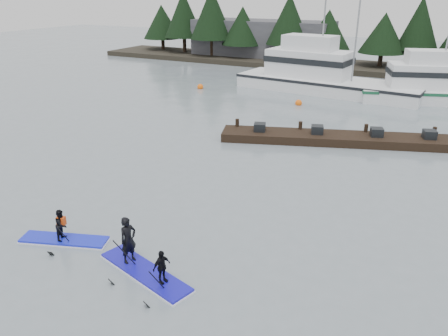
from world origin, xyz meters
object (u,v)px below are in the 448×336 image
at_px(paddleboard_solo, 63,232).
at_px(paddleboard_duo, 142,259).
at_px(fishing_boat_medium, 441,94).
at_px(floating_dock, 350,139).
at_px(fishing_boat_large, 322,84).

xyz_separation_m(paddleboard_solo, paddleboard_duo, (3.78, -0.22, 0.13)).
bearing_deg(fishing_boat_medium, floating_dock, -125.22).
relative_size(paddleboard_solo, paddleboard_duo, 0.86).
bearing_deg(paddleboard_duo, floating_dock, 94.36).
xyz_separation_m(fishing_boat_large, fishing_boat_medium, (9.86, 0.69, -0.12)).
relative_size(fishing_boat_large, fishing_boat_medium, 1.17).
xyz_separation_m(floating_dock, paddleboard_duo, (-3.20, -16.38, 0.27)).
distance_m(floating_dock, paddleboard_solo, 17.60).
distance_m(fishing_boat_large, paddleboard_duo, 29.99).
height_order(floating_dock, paddleboard_solo, paddleboard_solo).
distance_m(fishing_boat_large, fishing_boat_medium, 9.89).
height_order(fishing_boat_large, floating_dock, fishing_boat_large).
relative_size(fishing_boat_medium, paddleboard_solo, 4.33).
bearing_deg(floating_dock, paddleboard_solo, -132.28).
bearing_deg(fishing_boat_large, paddleboard_solo, -86.97).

